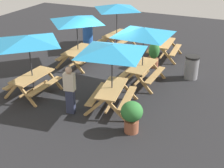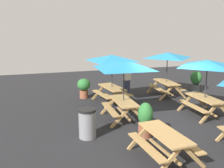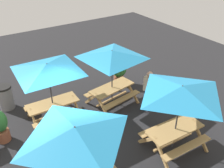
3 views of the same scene
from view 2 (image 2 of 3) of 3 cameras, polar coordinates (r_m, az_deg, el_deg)
ground_plane at (r=10.35m, az=11.51°, el=-7.51°), size 24.00×24.00×0.00m
picnic_table_0 at (r=13.31m, az=12.55°, el=5.72°), size 2.10×2.10×2.34m
picnic_table_2 at (r=11.79m, az=-0.00°, el=5.17°), size 2.80×2.80×2.34m
picnic_table_3 at (r=7.10m, az=11.90°, el=-12.25°), size 1.86×1.61×0.81m
picnic_table_4 at (r=9.51m, az=2.74°, el=3.36°), size 2.83×2.83×2.34m
picnic_table_5 at (r=10.61m, az=20.97°, el=3.50°), size 2.04×2.04×2.34m
trash_bin_gray at (r=8.27m, az=-5.66°, el=-8.90°), size 0.59×0.59×0.98m
potted_plant_0 at (r=12.83m, az=-6.45°, el=-0.62°), size 0.67×0.67×1.02m
potted_plant_1 at (r=8.27m, az=7.61°, el=-8.01°), size 0.49×0.49×1.18m
potted_plant_2 at (r=14.95m, az=18.64°, el=0.92°), size 0.63×0.63×1.15m
person_standing at (r=13.17m, az=3.44°, el=1.07°), size 0.27×0.39×1.67m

